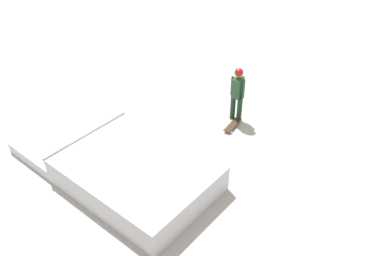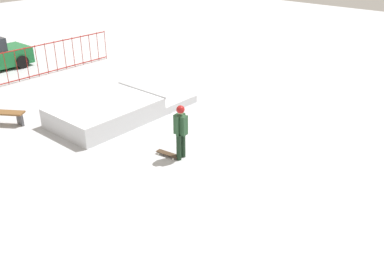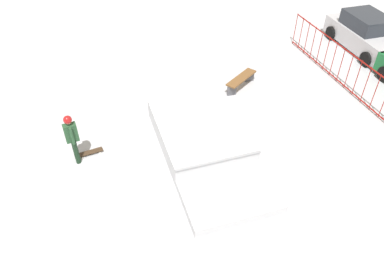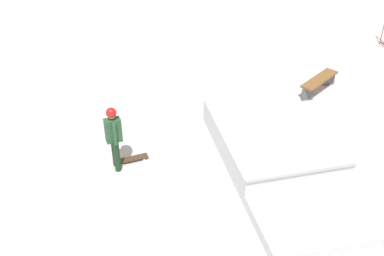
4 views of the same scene
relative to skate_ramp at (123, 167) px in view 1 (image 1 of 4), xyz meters
name	(u,v)px [view 1 (image 1 of 4)]	position (x,y,z in m)	size (l,w,h in m)	color
ground_plane	(154,176)	(-0.54, -0.50, -0.32)	(60.00, 60.00, 0.00)	#B7BABF
skate_ramp	(123,167)	(0.00, 0.00, 0.00)	(5.42, 2.65, 0.74)	silver
skater	(237,91)	(-0.68, -3.91, 0.69)	(0.44, 0.41, 1.73)	black
skateboard	(233,125)	(-0.85, -3.52, -0.24)	(0.34, 0.82, 0.09)	#3F2D1E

